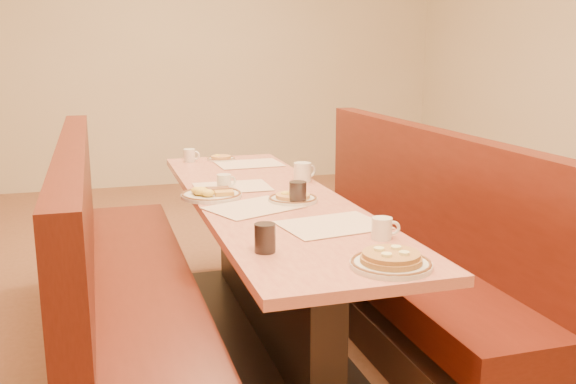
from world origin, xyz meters
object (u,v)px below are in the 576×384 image
object	(u,v)px
booth_left	(117,288)
coffee_mug_a	(383,228)
soda_tumbler_mid	(298,193)
booth_right	(401,259)
eggs_plate	(211,194)
coffee_mug_b	(225,182)
pancake_plate	(391,261)
coffee_mug_d	(190,155)
coffee_mug_c	(303,172)
diner_table	(268,270)
soda_tumbler_near	(265,238)

from	to	relation	value
booth_left	coffee_mug_a	xyz separation A→B (m)	(0.97, -0.80, 0.43)
booth_left	soda_tumbler_mid	distance (m)	0.96
booth_right	eggs_plate	bearing A→B (deg)	175.89
booth_left	coffee_mug_b	world-z (taller)	booth_left
pancake_plate	coffee_mug_a	size ratio (longest dim) A/B	2.50
booth_left	soda_tumbler_mid	xyz separation A→B (m)	(0.83, -0.19, 0.44)
eggs_plate	soda_tumbler_mid	bearing A→B (deg)	-35.87
soda_tumbler_mid	coffee_mug_d	bearing A→B (deg)	103.57
pancake_plate	coffee_mug_b	bearing A→B (deg)	102.44
pancake_plate	coffee_mug_d	bearing A→B (deg)	98.93
coffee_mug_b	coffee_mug_c	distance (m)	0.46
booth_left	soda_tumbler_mid	size ratio (longest dim) A/B	22.58
pancake_plate	coffee_mug_d	distance (m)	2.23
booth_left	eggs_plate	bearing A→B (deg)	8.78
coffee_mug_a	coffee_mug_c	bearing A→B (deg)	100.42
pancake_plate	coffee_mug_a	xyz separation A→B (m)	(0.11, 0.30, 0.02)
pancake_plate	soda_tumbler_mid	xyz separation A→B (m)	(-0.03, 0.91, 0.03)
diner_table	eggs_plate	xyz separation A→B (m)	(-0.27, 0.07, 0.39)
diner_table	coffee_mug_b	xyz separation A→B (m)	(-0.17, 0.23, 0.42)
coffee_mug_b	coffee_mug_d	distance (m)	0.87
coffee_mug_a	coffee_mug_b	xyz separation A→B (m)	(-0.40, 1.03, -0.00)
coffee_mug_a	coffee_mug_c	world-z (taller)	coffee_mug_c
coffee_mug_a	pancake_plate	bearing A→B (deg)	-97.29
diner_table	coffee_mug_c	distance (m)	0.60
diner_table	pancake_plate	xyz separation A→B (m)	(0.13, -1.10, 0.40)
eggs_plate	coffee_mug_c	xyz separation A→B (m)	(0.55, 0.25, 0.04)
booth_right	diner_table	bearing A→B (deg)	180.00
soda_tumbler_mid	diner_table	bearing A→B (deg)	116.18
booth_left	eggs_plate	xyz separation A→B (m)	(0.46, 0.07, 0.41)
booth_right	coffee_mug_d	size ratio (longest dim) A/B	23.96
coffee_mug_a	coffee_mug_c	size ratio (longest dim) A/B	0.82
booth_left	diner_table	bearing A→B (deg)	0.00
diner_table	coffee_mug_d	bearing A→B (deg)	101.22
diner_table	soda_tumbler_mid	bearing A→B (deg)	-63.82
pancake_plate	coffee_mug_a	world-z (taller)	coffee_mug_a
coffee_mug_d	soda_tumbler_near	bearing A→B (deg)	-66.46
pancake_plate	soda_tumbler_near	distance (m)	0.45
coffee_mug_a	coffee_mug_c	xyz separation A→B (m)	(0.05, 1.11, 0.01)
eggs_plate	pancake_plate	bearing A→B (deg)	-71.38
booth_right	coffee_mug_a	xyz separation A→B (m)	(-0.49, -0.80, 0.43)
coffee_mug_b	diner_table	bearing A→B (deg)	-67.02
soda_tumbler_near	soda_tumbler_mid	distance (m)	0.71
diner_table	coffee_mug_d	distance (m)	1.20
coffee_mug_a	soda_tumbler_near	world-z (taller)	soda_tumbler_near
coffee_mug_a	coffee_mug_d	bearing A→B (deg)	116.31
diner_table	coffee_mug_a	distance (m)	0.93
coffee_mug_c	soda_tumbler_near	size ratio (longest dim) A/B	1.27
coffee_mug_c	eggs_plate	bearing A→B (deg)	-170.92
coffee_mug_b	booth_right	bearing A→B (deg)	-27.13
booth_right	coffee_mug_c	world-z (taller)	booth_right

